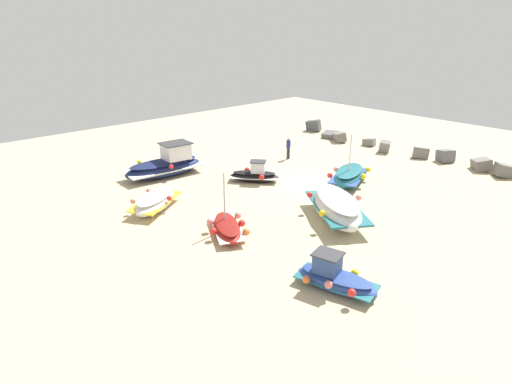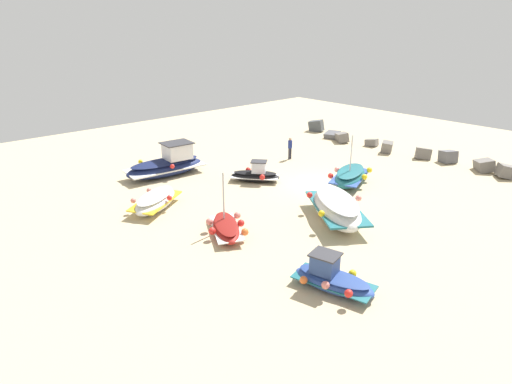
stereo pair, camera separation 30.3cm
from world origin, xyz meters
TOP-DOWN VIEW (x-y plane):
  - ground_plane at (0.00, 0.00)m, footprint 50.22×50.22m
  - fishing_boat_0 at (4.08, -3.60)m, footprint 5.35×4.56m
  - fishing_boat_1 at (1.52, -8.88)m, footprint 3.50×2.68m
  - fishing_boat_2 at (7.99, -8.81)m, footprint 3.47×2.07m
  - fishing_boat_3 at (-3.57, -9.83)m, footprint 3.22×3.92m
  - fishing_boat_4 at (1.18, 1.49)m, footprint 3.08×4.37m
  - fishing_boat_5 at (-8.15, -6.27)m, footprint 2.53×5.61m
  - fishing_boat_6 at (-3.21, -2.70)m, footprint 3.16×2.91m
  - person_walking at (-5.20, 2.59)m, footprint 0.32×0.32m
  - breakwater_rocks at (0.49, 10.30)m, footprint 21.03×2.76m

SIDE VIEW (x-z plane):
  - ground_plane at x=0.00m, z-range 0.00..0.00m
  - fishing_boat_1 at x=1.52m, z-range -1.17..1.87m
  - breakwater_rocks at x=0.49m, z-range -0.25..1.05m
  - fishing_boat_6 at x=-3.21m, z-range -0.25..1.16m
  - fishing_boat_2 at x=7.99m, z-range -0.26..1.19m
  - fishing_boat_3 at x=-3.57m, z-range 0.01..0.92m
  - fishing_boat_4 at x=1.18m, z-range -1.10..2.14m
  - fishing_boat_0 at x=4.08m, z-range 0.03..1.36m
  - fishing_boat_5 at x=-8.15m, z-range -0.35..1.84m
  - person_walking at x=-5.20m, z-range 0.13..1.80m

